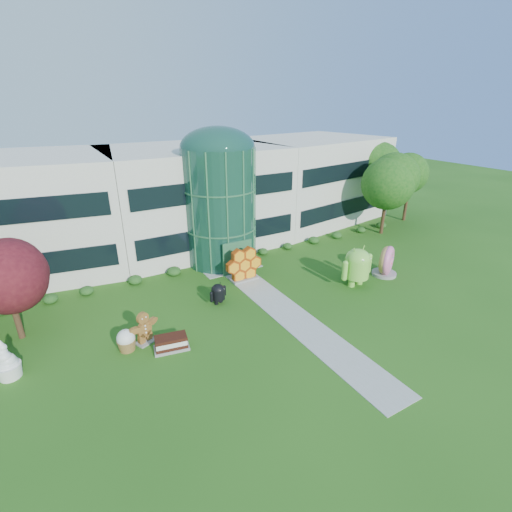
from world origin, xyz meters
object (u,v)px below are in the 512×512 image
android_green (357,264)px  android_black (218,292)px  donut (386,261)px  gingerbread (144,327)px

android_green → android_black: size_ratio=2.02×
android_green → android_black: (-10.39, 2.78, -0.88)m
android_green → donut: android_green is taller
android_green → android_black: 10.79m
android_black → gingerbread: bearing=-179.4°
android_green → donut: 3.36m
android_black → donut: 13.97m
donut → gingerbread: size_ratio=1.14×
android_green → gingerbread: (-16.07, 0.77, -0.72)m
android_green → android_black: bearing=163.2°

